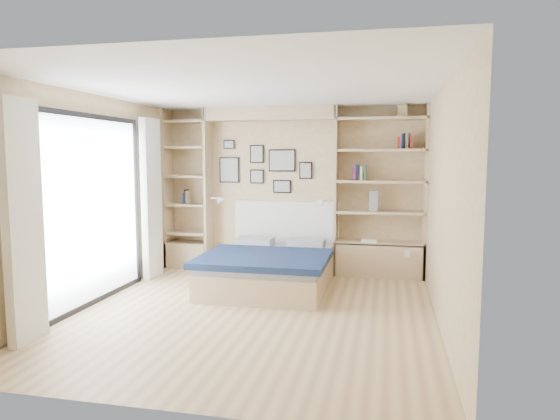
# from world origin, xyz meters

# --- Properties ---
(ground) EXTENTS (4.50, 4.50, 0.00)m
(ground) POSITION_xyz_m (0.00, 0.00, 0.00)
(ground) COLOR tan
(ground) RESTS_ON ground
(room_shell) EXTENTS (4.50, 4.50, 4.50)m
(room_shell) POSITION_xyz_m (-0.39, 1.52, 1.08)
(room_shell) COLOR #D7B488
(room_shell) RESTS_ON ground
(bed) EXTENTS (1.64, 2.11, 1.07)m
(bed) POSITION_xyz_m (-0.08, 1.15, 0.27)
(bed) COLOR tan
(bed) RESTS_ON ground
(photo_gallery) EXTENTS (1.48, 0.02, 0.82)m
(photo_gallery) POSITION_xyz_m (-0.45, 2.22, 1.60)
(photo_gallery) COLOR black
(photo_gallery) RESTS_ON ground
(reading_lamps) EXTENTS (1.92, 0.12, 0.15)m
(reading_lamps) POSITION_xyz_m (-0.30, 2.00, 1.10)
(reading_lamps) COLOR silver
(reading_lamps) RESTS_ON ground
(shelf_decor) EXTENTS (3.47, 0.23, 2.03)m
(shelf_decor) POSITION_xyz_m (1.08, 2.07, 1.69)
(shelf_decor) COLOR #B41734
(shelf_decor) RESTS_ON ground
(deck_chair) EXTENTS (0.80, 0.96, 0.84)m
(deck_chair) POSITION_xyz_m (-2.67, 0.04, 0.40)
(deck_chair) COLOR tan
(deck_chair) RESTS_ON ground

